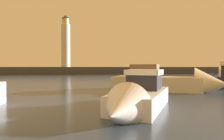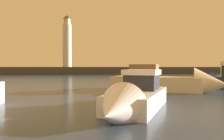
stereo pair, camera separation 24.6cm
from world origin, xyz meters
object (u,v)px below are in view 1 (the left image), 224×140
(lighthouse, at_px, (66,42))
(motorboat_1, at_px, (175,82))
(motorboat_0, at_px, (221,78))
(motorboat_2, at_px, (136,99))

(lighthouse, distance_m, motorboat_1, 42.52)
(lighthouse, height_order, motorboat_0, lighthouse)
(lighthouse, bearing_deg, motorboat_2, -82.37)
(motorboat_1, bearing_deg, motorboat_0, 25.03)
(lighthouse, bearing_deg, motorboat_1, -73.65)
(motorboat_1, bearing_deg, motorboat_2, -126.96)
(motorboat_0, relative_size, motorboat_2, 0.92)
(motorboat_1, xyz_separation_m, motorboat_2, (-5.42, -7.21, -0.14))
(lighthouse, relative_size, motorboat_1, 1.50)
(lighthouse, xyz_separation_m, motorboat_0, (18.54, -36.91, -7.89))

